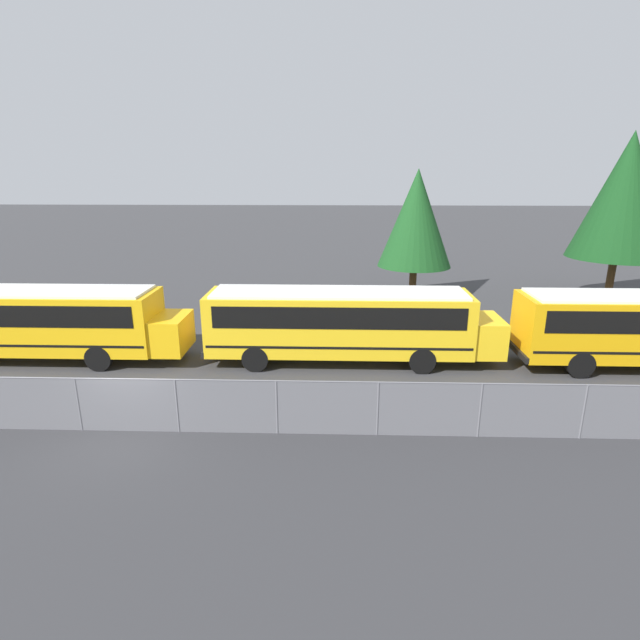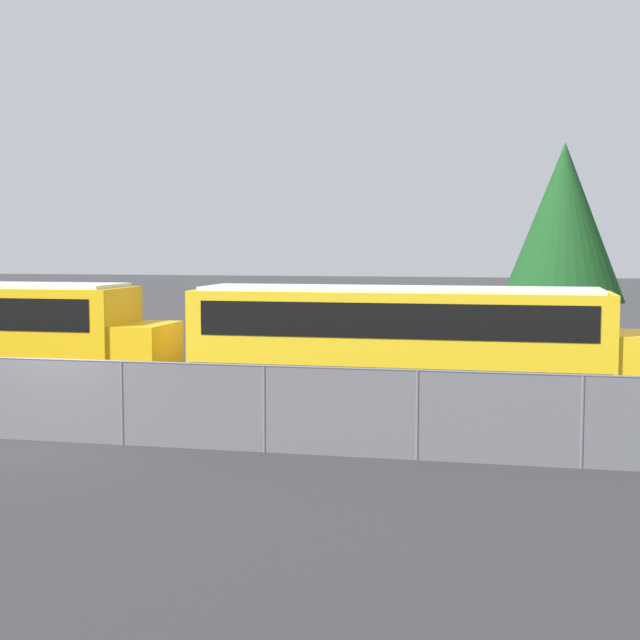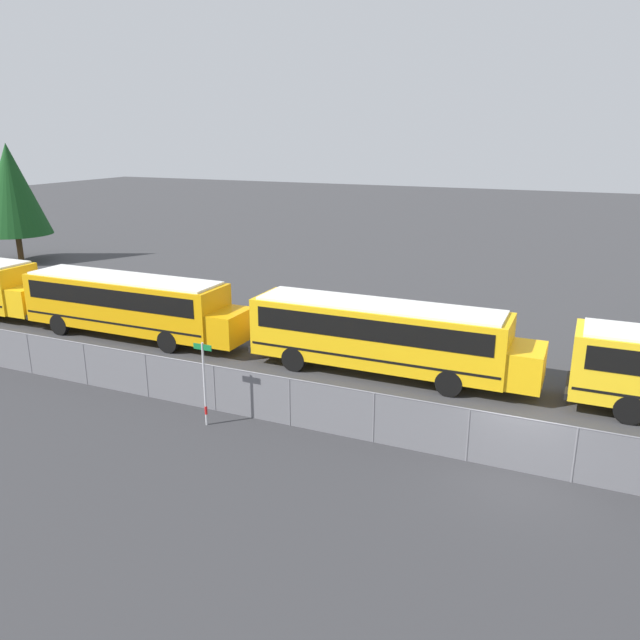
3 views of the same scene
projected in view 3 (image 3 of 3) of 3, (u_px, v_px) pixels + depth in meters
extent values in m
plane|color=#38383A|center=(517.00, 471.00, 18.55)|extent=(200.00, 200.00, 0.00)
cube|color=#333335|center=(482.00, 605.00, 13.28)|extent=(121.49, 12.00, 0.01)
cube|color=#9EA0A5|center=(520.00, 445.00, 18.30)|extent=(87.49, 0.03, 1.73)
cube|color=slate|center=(520.00, 445.00, 18.29)|extent=(87.49, 0.01, 1.73)
cylinder|color=slate|center=(523.00, 418.00, 18.05)|extent=(87.49, 0.05, 0.05)
cylinder|color=slate|center=(30.00, 354.00, 25.86)|extent=(0.07, 0.07, 1.73)
cylinder|color=slate|center=(85.00, 364.00, 24.70)|extent=(0.07, 0.07, 1.73)
cylinder|color=slate|center=(147.00, 376.00, 23.53)|extent=(0.07, 0.07, 1.73)
cylinder|color=slate|center=(215.00, 388.00, 22.37)|extent=(0.07, 0.07, 1.73)
cylinder|color=slate|center=(290.00, 402.00, 21.21)|extent=(0.07, 0.07, 1.73)
cylinder|color=slate|center=(374.00, 418.00, 20.04)|extent=(0.07, 0.07, 1.73)
cylinder|color=slate|center=(468.00, 435.00, 18.88)|extent=(0.07, 0.07, 1.73)
cylinder|color=slate|center=(575.00, 455.00, 17.71)|extent=(0.07, 0.07, 1.73)
cube|color=yellow|center=(31.00, 299.00, 32.87)|extent=(1.27, 2.26, 1.44)
cylinder|color=black|center=(14.00, 302.00, 35.07)|extent=(1.05, 0.28, 1.05)
cube|color=orange|center=(125.00, 303.00, 30.34)|extent=(10.60, 2.45, 2.41)
cube|color=black|center=(124.00, 292.00, 30.19)|extent=(9.76, 2.49, 0.87)
cube|color=black|center=(126.00, 316.00, 30.53)|extent=(10.39, 2.48, 0.10)
cube|color=orange|center=(230.00, 327.00, 28.18)|extent=(1.27, 2.26, 1.44)
cube|color=black|center=(46.00, 311.00, 32.71)|extent=(0.12, 2.45, 0.24)
cube|color=silver|center=(123.00, 278.00, 29.98)|extent=(10.07, 2.21, 0.10)
cylinder|color=black|center=(196.00, 328.00, 30.39)|extent=(1.05, 0.28, 1.05)
cylinder|color=black|center=(168.00, 342.00, 28.45)|extent=(1.05, 0.28, 1.05)
cylinder|color=black|center=(92.00, 313.00, 32.92)|extent=(1.05, 0.28, 1.05)
cylinder|color=black|center=(60.00, 325.00, 30.98)|extent=(1.05, 0.28, 1.05)
cube|color=yellow|center=(377.00, 334.00, 25.61)|extent=(10.60, 2.45, 2.41)
cube|color=black|center=(377.00, 322.00, 25.46)|extent=(9.76, 2.49, 0.87)
cube|color=black|center=(377.00, 350.00, 25.80)|extent=(10.39, 2.48, 0.10)
cube|color=yellow|center=(527.00, 366.00, 23.46)|extent=(1.27, 2.26, 1.44)
cube|color=black|center=(263.00, 342.00, 27.98)|extent=(0.12, 2.45, 0.24)
cube|color=silver|center=(378.00, 305.00, 25.25)|extent=(10.07, 2.21, 0.10)
cylinder|color=black|center=(461.00, 364.00, 25.66)|extent=(1.05, 0.28, 1.05)
cylinder|color=black|center=(449.00, 383.00, 23.72)|extent=(1.05, 0.28, 1.05)
cylinder|color=black|center=(315.00, 343.00, 28.19)|extent=(1.05, 0.28, 1.05)
cylinder|color=black|center=(294.00, 359.00, 26.25)|extent=(1.05, 0.28, 1.05)
cube|color=black|center=(567.00, 385.00, 23.17)|extent=(0.12, 2.45, 0.24)
cylinder|color=black|center=(627.00, 387.00, 23.39)|extent=(1.05, 0.28, 1.05)
cylinder|color=black|center=(629.00, 410.00, 21.45)|extent=(1.05, 0.28, 1.05)
cylinder|color=#B7B7BC|center=(205.00, 385.00, 21.07)|extent=(0.08, 0.08, 2.99)
cylinder|color=red|center=(206.00, 410.00, 21.34)|extent=(0.09, 0.09, 0.30)
cube|color=#147238|center=(202.00, 347.00, 20.68)|extent=(0.70, 0.02, 0.20)
cylinder|color=#51381E|center=(20.00, 248.00, 48.65)|extent=(0.44, 0.44, 2.14)
cone|color=#144219|center=(12.00, 189.00, 47.36)|extent=(5.27, 5.27, 6.85)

